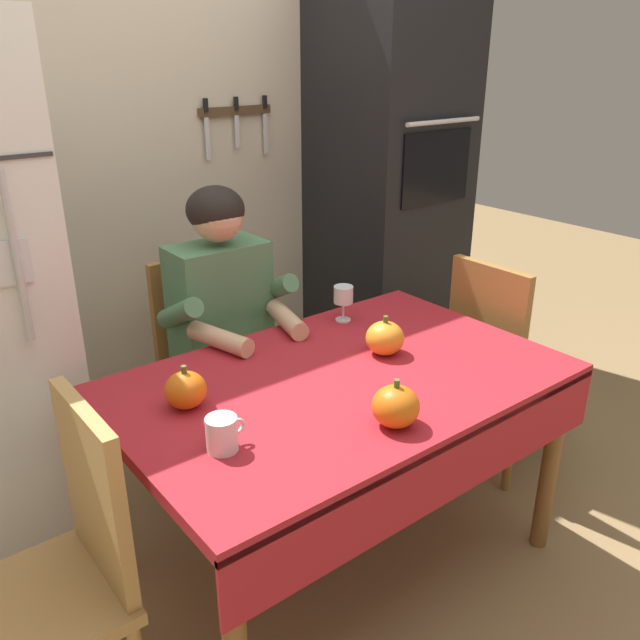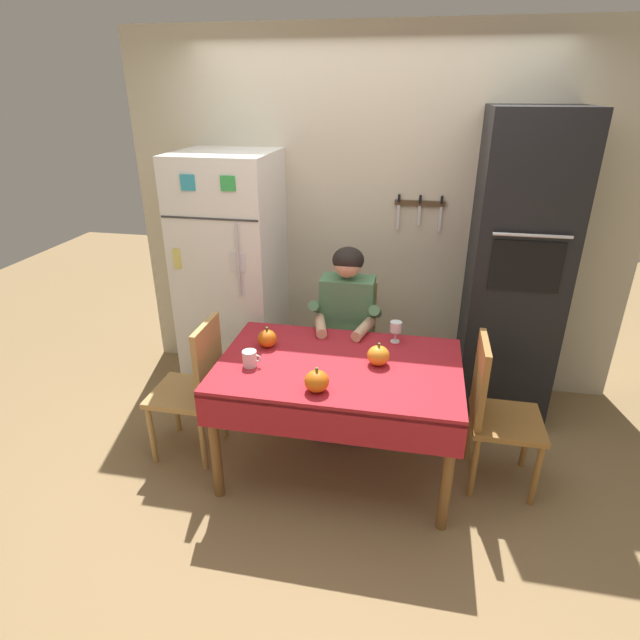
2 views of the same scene
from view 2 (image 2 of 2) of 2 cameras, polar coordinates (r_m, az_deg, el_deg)
The scene contains 14 objects.
ground_plane at distance 3.33m, azimuth 1.64°, elevation -16.82°, with size 10.00×10.00×0.00m, color #93754C.
back_wall_assembly at distance 3.94m, azimuth 5.98°, elevation 11.15°, with size 3.70×0.13×2.60m.
refrigerator at distance 3.91m, azimuth -9.65°, elevation 4.71°, with size 0.68×0.71×1.80m.
wall_oven at distance 3.72m, azimuth 20.81°, elevation 4.83°, with size 0.60×0.64×2.10m.
dining_table at distance 3.01m, azimuth 2.04°, elevation -6.41°, with size 1.40×0.90×0.74m.
chair_behind_person at distance 3.77m, azimuth 3.21°, elevation -2.16°, with size 0.40×0.40×0.93m.
seated_person at distance 3.51m, azimuth 2.85°, elevation -0.21°, with size 0.47×0.55×1.25m.
chair_right_side at distance 3.16m, azimuth 18.77°, elevation -9.24°, with size 0.40×0.40×0.93m.
chair_left_side at distance 3.32m, azimuth -13.65°, elevation -6.85°, with size 0.40×0.40×0.93m.
coffee_mug at distance 2.96m, azimuth -7.78°, elevation -4.25°, with size 0.11×0.08×0.09m.
wine_glass at distance 3.22m, azimuth 8.41°, elevation -0.84°, with size 0.07×0.07×0.14m.
pumpkin_large at distance 2.96m, azimuth 6.49°, elevation -3.92°, with size 0.13×0.13×0.14m.
pumpkin_medium at distance 2.70m, azimuth -0.36°, elevation -6.79°, with size 0.13×0.13×0.14m.
pumpkin_small at distance 3.16m, azimuth -5.86°, elevation -2.04°, with size 0.12×0.12×0.13m.
Camera 2 is at (0.40, -2.48, 2.20)m, focal length 28.86 mm.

